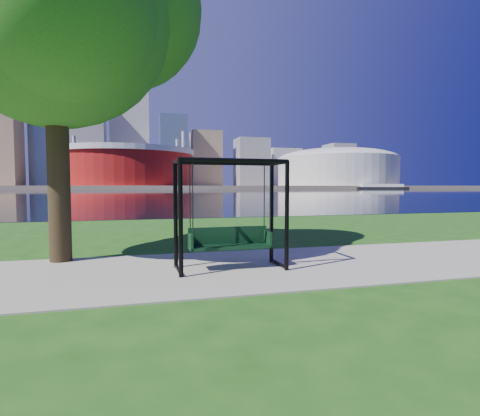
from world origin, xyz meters
name	(u,v)px	position (x,y,z in m)	size (l,w,h in m)	color
ground	(250,263)	(0.00, 0.00, 0.00)	(900.00, 900.00, 0.00)	#1E5114
path	(256,267)	(0.00, -0.50, 0.01)	(120.00, 4.00, 0.03)	#9E937F
river	(149,192)	(0.00, 102.00, 0.01)	(900.00, 180.00, 0.02)	black
far_bank	(143,187)	(0.00, 306.00, 1.00)	(900.00, 228.00, 2.00)	#937F60
stadium	(127,166)	(-10.00, 235.00, 14.23)	(83.00, 83.00, 32.00)	maroon
arena	(337,166)	(135.00, 235.00, 15.87)	(84.00, 84.00, 26.56)	beige
skyline	(137,145)	(-4.27, 319.39, 35.89)	(392.00, 66.00, 96.50)	gray
swing	(230,217)	(-0.60, -0.57, 1.11)	(2.26, 1.01, 2.30)	black
park_tree	(51,2)	(-4.26, 1.28, 5.88)	(6.82, 6.16, 8.47)	black
barge	(382,187)	(138.10, 186.93, 1.34)	(30.53, 16.86, 2.96)	black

